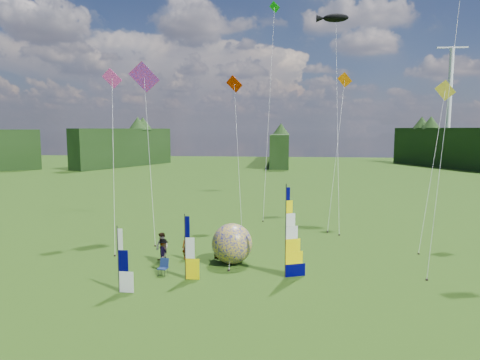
# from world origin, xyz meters

# --- Properties ---
(ground) EXTENTS (220.00, 220.00, 0.00)m
(ground) POSITION_xyz_m (0.00, 0.00, 0.00)
(ground) COLOR #3A5A1A
(ground) RESTS_ON ground
(treeline_ring) EXTENTS (210.00, 210.00, 8.00)m
(treeline_ring) POSITION_xyz_m (0.00, 0.00, 4.00)
(treeline_ring) COLOR #1F3916
(treeline_ring) RESTS_ON ground
(turbine_right) EXTENTS (8.00, 1.20, 30.00)m
(turbine_right) POSITION_xyz_m (45.00, 102.00, 15.00)
(turbine_right) COLOR silver
(turbine_right) RESTS_ON ground
(feather_banner_main) EXTENTS (1.34, 0.61, 5.22)m
(feather_banner_main) POSITION_xyz_m (1.69, 3.17, 2.61)
(feather_banner_main) COLOR #000044
(feather_banner_main) RESTS_ON ground
(side_banner_left) EXTENTS (1.01, 0.10, 3.64)m
(side_banner_left) POSITION_xyz_m (-3.91, 2.28, 1.82)
(side_banner_left) COLOR #FFE300
(side_banner_left) RESTS_ON ground
(side_banner_far) EXTENTS (1.01, 0.14, 3.40)m
(side_banner_far) POSITION_xyz_m (-6.89, -0.01, 1.70)
(side_banner_far) COLOR white
(side_banner_far) RESTS_ON ground
(bol_inflatable) EXTENTS (2.93, 2.93, 2.55)m
(bol_inflatable) POSITION_xyz_m (-1.67, 5.45, 1.28)
(bol_inflatable) COLOR #00077E
(bol_inflatable) RESTS_ON ground
(spectator_a) EXTENTS (0.65, 0.50, 1.60)m
(spectator_a) POSITION_xyz_m (-4.72, 5.96, 0.80)
(spectator_a) COLOR #66594C
(spectator_a) RESTS_ON ground
(spectator_b) EXTENTS (1.01, 0.89, 1.89)m
(spectator_b) POSITION_xyz_m (-6.14, 5.25, 0.94)
(spectator_b) COLOR #66594C
(spectator_b) RESTS_ON ground
(spectator_c) EXTENTS (0.43, 1.06, 1.62)m
(spectator_c) POSITION_xyz_m (-5.92, 4.83, 0.81)
(spectator_c) COLOR #66594C
(spectator_c) RESTS_ON ground
(spectator_d) EXTENTS (0.93, 0.83, 1.52)m
(spectator_d) POSITION_xyz_m (-2.77, 6.19, 0.76)
(spectator_d) COLOR #66594C
(spectator_d) RESTS_ON ground
(camp_chair) EXTENTS (0.64, 0.64, 0.98)m
(camp_chair) POSITION_xyz_m (-5.37, 2.76, 0.49)
(camp_chair) COLOR #132349
(camp_chair) RESTS_ON ground
(kite_whale) EXTENTS (8.21, 16.85, 21.61)m
(kite_whale) POSITION_xyz_m (6.27, 20.12, 10.80)
(kite_whale) COLOR black
(kite_whale) RESTS_ON ground
(kite_rainbow_delta) EXTENTS (9.25, 11.73, 14.89)m
(kite_rainbow_delta) POSITION_xyz_m (-9.01, 11.78, 7.45)
(kite_rainbow_delta) COLOR red
(kite_rainbow_delta) RESTS_ON ground
(kite_parafoil) EXTENTS (8.05, 11.46, 19.16)m
(kite_parafoil) POSITION_xyz_m (11.41, 7.27, 9.58)
(kite_parafoil) COLOR #BE2841
(kite_parafoil) RESTS_ON ground
(small_kite_red) EXTENTS (6.09, 10.13, 13.86)m
(small_kite_red) POSITION_xyz_m (-2.45, 15.48, 6.93)
(small_kite_red) COLOR red
(small_kite_red) RESTS_ON ground
(small_kite_orange) EXTENTS (5.57, 10.16, 14.28)m
(small_kite_orange) POSITION_xyz_m (6.07, 18.00, 7.14)
(small_kite_orange) COLOR #E16700
(small_kite_orange) RESTS_ON ground
(small_kite_yellow) EXTENTS (6.35, 9.27, 12.82)m
(small_kite_yellow) POSITION_xyz_m (12.34, 11.95, 6.41)
(small_kite_yellow) COLOR yellow
(small_kite_yellow) RESTS_ON ground
(small_kite_pink) EXTENTS (6.51, 10.15, 13.81)m
(small_kite_pink) POSITION_xyz_m (-10.99, 9.53, 6.91)
(small_kite_pink) COLOR #DC389D
(small_kite_pink) RESTS_ON ground
(small_kite_green) EXTENTS (6.43, 11.53, 22.48)m
(small_kite_green) POSITION_xyz_m (-0.13, 22.54, 11.24)
(small_kite_green) COLOR #0FC511
(small_kite_green) RESTS_ON ground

